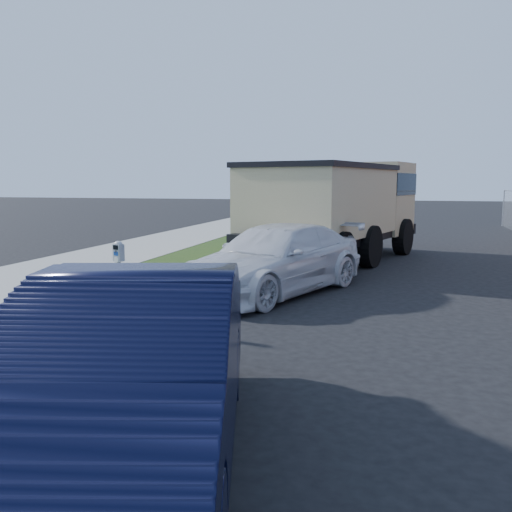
% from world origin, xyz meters
% --- Properties ---
extents(ground, '(120.00, 120.00, 0.00)m').
position_xyz_m(ground, '(0.00, 0.00, 0.00)').
color(ground, black).
rests_on(ground, ground).
extents(streetside, '(6.12, 50.00, 0.15)m').
position_xyz_m(streetside, '(-5.57, 2.00, 0.07)').
color(streetside, gray).
rests_on(streetside, ground).
extents(parking_meter, '(0.19, 0.16, 1.20)m').
position_xyz_m(parking_meter, '(-3.29, -0.14, 0.99)').
color(parking_meter, '#3F4247').
rests_on(parking_meter, ground).
extents(white_wagon, '(3.58, 5.05, 1.36)m').
position_xyz_m(white_wagon, '(-1.47, 2.99, 0.68)').
color(white_wagon, silver).
rests_on(white_wagon, ground).
extents(navy_sedan, '(2.73, 4.84, 1.51)m').
position_xyz_m(navy_sedan, '(-1.09, -4.00, 0.75)').
color(navy_sedan, black).
rests_on(navy_sedan, ground).
extents(dump_truck, '(4.59, 7.60, 2.80)m').
position_xyz_m(dump_truck, '(-0.78, 7.93, 1.58)').
color(dump_truck, black).
rests_on(dump_truck, ground).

